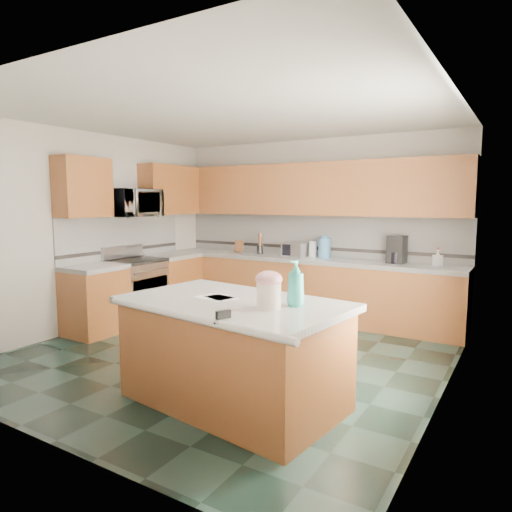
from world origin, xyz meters
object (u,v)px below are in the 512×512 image
Objects in this scene: island_base at (233,355)px; treat_jar at (269,296)px; knife_block at (239,246)px; toaster_oven at (295,249)px; coffee_maker at (397,249)px; soap_bottle_island at (296,283)px; island_top at (233,303)px.

island_base is 9.00× the size of treat_jar.
island_base is at bearing -56.86° from knife_block.
coffee_maker reaches higher than toaster_oven.
island_base is 4.89× the size of soap_bottle_island.
toaster_oven is at bearing -174.80° from coffee_maker.
knife_block is at bearing 146.80° from treat_jar.
soap_bottle_island is 3.04m from coffee_maker.
knife_block is at bearing 129.82° from island_top.
treat_jar is 1.02× the size of knife_block.
soap_bottle_island is at bearing 14.59° from island_top.
island_base is at bearing -63.68° from toaster_oven.
island_base is 0.46m from island_top.
soap_bottle_island is (0.15, 0.18, 0.09)m from treat_jar.
island_top is 3.22m from toaster_oven.
soap_bottle_island is at bearing 71.70° from treat_jar.
toaster_oven is 0.96× the size of coffee_maker.
soap_bottle_island is 1.03× the size of toaster_oven.
toaster_oven is (-1.50, 3.01, -0.08)m from soap_bottle_island.
toaster_oven reaches higher than knife_block.
toaster_oven is at bearing 130.33° from soap_bottle_island.
island_top is at bearing -63.68° from toaster_oven.
coffee_maker is (2.57, 0.03, 0.09)m from knife_block.
soap_bottle_island is 0.99× the size of coffee_maker.
coffee_maker is at bearing 1.19° from knife_block.
island_base is at bearing -158.76° from soap_bottle_island.
toaster_oven reaches higher than island_top.
coffee_maker is (0.18, 3.22, 0.09)m from treat_jar.
treat_jar is (0.42, -0.11, 0.59)m from island_base.
toaster_oven is at bearing 114.11° from island_top.
knife_block reaches higher than island_top.
soap_bottle_island reaches higher than knife_block.
toaster_oven is (-0.94, 3.08, 0.13)m from island_top.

